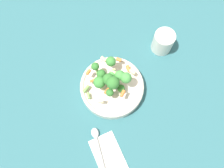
{
  "coord_description": "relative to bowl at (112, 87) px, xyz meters",
  "views": [
    {
      "loc": [
        0.23,
        -0.13,
        0.8
      ],
      "look_at": [
        0.0,
        0.0,
        0.06
      ],
      "focal_mm": 35.0,
      "sensor_mm": 36.0,
      "label": 1
    }
  ],
  "objects": [
    {
      "name": "pasta_salad",
      "position": [
        -0.01,
        0.0,
        0.07
      ],
      "size": [
        0.17,
        0.2,
        0.09
      ],
      "color": "#8CB766",
      "rests_on": "bowl"
    },
    {
      "name": "ground_plane",
      "position": [
        0.0,
        0.0,
        -0.02
      ],
      "size": [
        3.0,
        3.0,
        0.0
      ],
      "primitive_type": "plane",
      "color": "#2D6066"
    },
    {
      "name": "spoon",
      "position": [
        0.15,
        -0.15,
        -0.01
      ],
      "size": [
        0.19,
        0.06,
        0.01
      ],
      "rotation": [
        0.0,
        0.0,
        9.17
      ],
      "color": "silver",
      "rests_on": "napkin"
    },
    {
      "name": "napkin",
      "position": [
        0.2,
        -0.14,
        -0.02
      ],
      "size": [
        0.15,
        0.11,
        0.01
      ],
      "color": "white",
      "rests_on": "ground_plane"
    },
    {
      "name": "bowl",
      "position": [
        0.0,
        0.0,
        0.0
      ],
      "size": [
        0.24,
        0.24,
        0.05
      ],
      "color": "beige",
      "rests_on": "ground_plane"
    },
    {
      "name": "cup",
      "position": [
        -0.05,
        0.27,
        0.02
      ],
      "size": [
        0.08,
        0.08,
        0.09
      ],
      "color": "silver",
      "rests_on": "ground_plane"
    }
  ]
}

